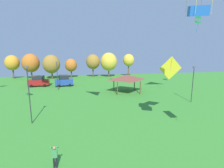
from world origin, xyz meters
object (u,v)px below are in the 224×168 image
Objects in this scene: treeline_tree_0 at (12,63)px; treeline_tree_6 at (129,60)px; light_post_0 at (29,92)px; kite_flying_5 at (170,68)px; parked_car_second_from_left at (64,81)px; treeline_tree_5 at (109,62)px; kite_flying_7 at (198,20)px; park_pavilion at (127,77)px; light_post_1 at (57,74)px; treeline_tree_4 at (93,62)px; treeline_tree_3 at (71,65)px; treeline_tree_1 at (31,63)px; light_post_2 at (193,82)px; person_standing_near_foreground at (55,155)px; kite_flying_2 at (199,1)px; parked_car_leftmost at (39,81)px; treeline_tree_2 at (51,64)px.

treeline_tree_0 is 0.97× the size of treeline_tree_6.
kite_flying_5 is at bearing -2.58° from light_post_0.
treeline_tree_5 is at bearing 36.40° from parked_car_second_from_left.
park_pavilion is (-14.34, 0.45, -11.32)m from kite_flying_7.
parked_car_second_from_left is at bearing 85.61° from light_post_0.
parked_car_second_from_left is at bearing -136.24° from treeline_tree_5.
treeline_tree_4 is (8.51, 16.15, 1.33)m from light_post_1.
treeline_tree_0 is 16.92m from treeline_tree_3.
treeline_tree_1 is at bearing 179.23° from treeline_tree_6.
park_pavilion is 36.15m from treeline_tree_0.
kite_flying_5 is 9.40m from light_post_2.
kite_flying_7 is 0.47× the size of light_post_0.
kite_flying_5 is 0.42× the size of treeline_tree_4.
kite_flying_5 is at bearing -67.35° from treeline_tree_3.
light_post_2 reaches higher than park_pavilion.
treeline_tree_0 is at bearing 176.23° from treeline_tree_3.
kite_flying_5 is at bearing 57.19° from person_standing_near_foreground.
treeline_tree_5 is (-15.08, 20.46, -9.64)m from kite_flying_7.
kite_flying_5 is 34.55m from treeline_tree_6.
treeline_tree_5 is at bearing -2.08° from treeline_tree_1.
light_post_2 is 0.78× the size of treeline_tree_5.
kite_flying_2 is 37.17m from parked_car_leftmost.
treeline_tree_4 is at bearing 2.40° from treeline_tree_3.
treeline_tree_5 reaches higher than treeline_tree_1.
treeline_tree_6 is (-3.30, 28.83, 1.78)m from light_post_2.
person_standing_near_foreground is 0.24× the size of treeline_tree_1.
parked_car_leftmost is 0.80× the size of park_pavilion.
person_standing_near_foreground is 45.56m from treeline_tree_6.
person_standing_near_foreground is 0.38× the size of parked_car_leftmost.
kite_flying_2 is 42.38m from treeline_tree_6.
parked_car_leftmost is at bearing -51.55° from treeline_tree_0.
treeline_tree_2 is at bearing -167.96° from treeline_tree_3.
parked_car_second_from_left is 0.61× the size of treeline_tree_4.
kite_flying_2 reaches higher than treeline_tree_4.
parked_car_second_from_left is at bearing -40.00° from treeline_tree_0.
kite_flying_5 reaches higher than treeline_tree_5.
kite_flying_2 is at bearing -60.53° from light_post_1.
kite_flying_2 is at bearing -88.67° from treeline_tree_5.
treeline_tree_3 is (11.59, -0.56, -0.76)m from treeline_tree_1.
kite_flying_5 is 0.63× the size of parked_car_leftmost.
light_post_0 reaches higher than light_post_2.
treeline_tree_2 is 23.49m from treeline_tree_6.
person_standing_near_foreground is at bearing -73.08° from treeline_tree_1.
light_post_2 is 0.83× the size of treeline_tree_6.
park_pavilion is at bearing 178.20° from kite_flying_7.
treeline_tree_4 is at bearing 102.50° from kite_flying_5.
treeline_tree_2 is (-19.74, 33.00, -2.03)m from kite_flying_5.
treeline_tree_0 reaches higher than parked_car_second_from_left.
park_pavilion is (13.20, -8.07, 1.79)m from parked_car_second_from_left.
parked_car_second_from_left is (5.89, -0.74, 0.06)m from parked_car_leftmost.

